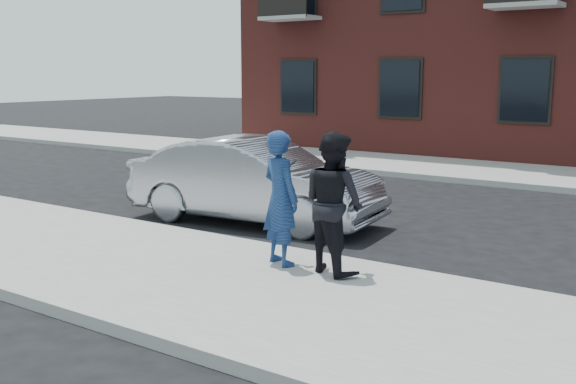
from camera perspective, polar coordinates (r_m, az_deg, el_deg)
The scene contains 8 objects.
ground at distance 8.80m, azimuth -5.36°, elevation -7.82°, with size 100.00×100.00×0.00m, color black.
near_sidewalk at distance 8.60m, azimuth -6.44°, elevation -7.75°, with size 50.00×3.50×0.15m, color gray.
near_curb at distance 9.97m, azimuth 0.37°, elevation -5.17°, with size 50.00×0.10×0.15m, color #999691.
far_sidewalk at distance 18.65m, azimuth 17.34°, elevation 1.56°, with size 50.00×3.50×0.15m, color gray.
far_curb at distance 16.96m, azimuth 15.52°, elevation 0.83°, with size 50.00×0.10×0.15m, color #999691.
silver_sedan at distance 12.16m, azimuth -2.84°, elevation 0.94°, with size 1.62×4.65×1.53m, color #999BA3.
man_hoodie at distance 8.95m, azimuth -0.64°, elevation -0.52°, with size 0.77×0.64×1.81m.
man_peacoat at distance 8.61m, azimuth 3.87°, elevation -0.91°, with size 1.06×0.94×1.82m.
Camera 1 is at (5.39, -6.41, 2.71)m, focal length 42.00 mm.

